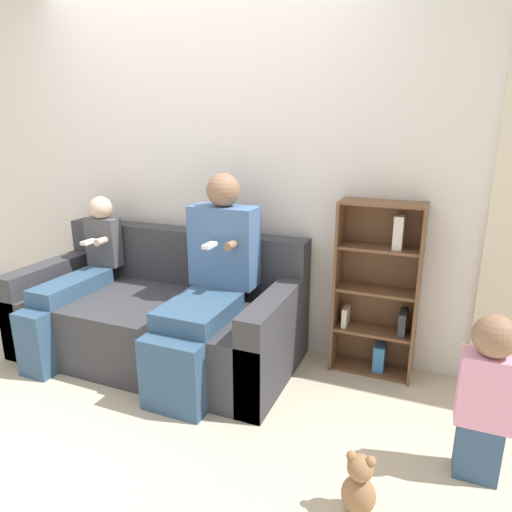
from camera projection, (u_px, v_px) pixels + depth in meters
name	position (u px, v px, depth m)	size (l,w,h in m)	color
ground_plane	(126.00, 398.00, 2.70)	(14.00, 14.00, 0.00)	beige
back_wall	(204.00, 166.00, 3.27)	(10.00, 0.06, 2.55)	silver
couch	(160.00, 316.00, 3.16)	(1.91, 0.91, 0.83)	#38383D
adult_seated	(209.00, 278.00, 2.81)	(0.44, 0.85, 1.27)	#335170
child_seated	(75.00, 279.00, 3.16)	(0.25, 0.86, 1.06)	#335170
toddler_standing	(486.00, 394.00, 2.00)	(0.23, 0.19, 0.80)	#335170
bookshelf	(378.00, 291.00, 2.89)	(0.51, 0.23, 1.12)	brown
teddy_bear	(359.00, 486.00, 1.87)	(0.14, 0.12, 0.29)	#936B47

